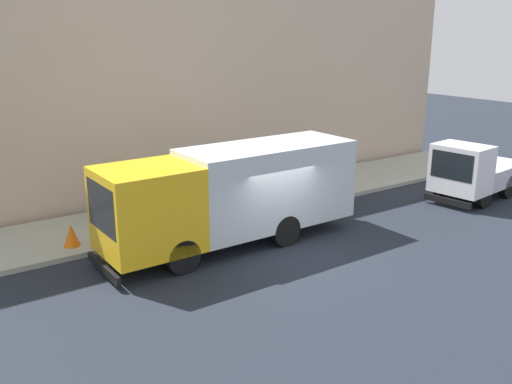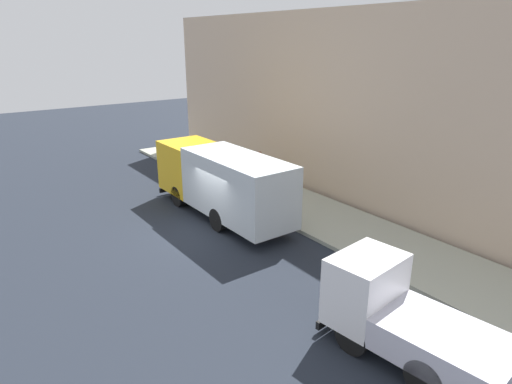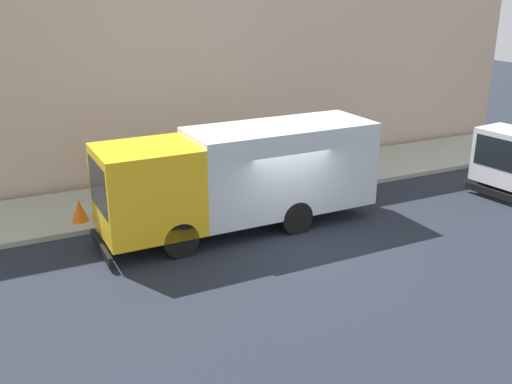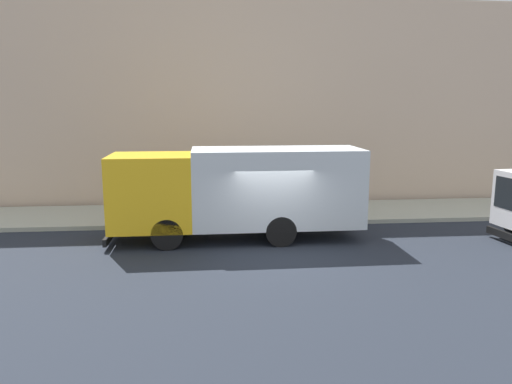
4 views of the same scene
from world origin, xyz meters
TOP-DOWN VIEW (x-y plane):
  - ground at (0.00, 0.00)m, footprint 80.00×80.00m
  - sidewalk at (4.89, 0.00)m, footprint 3.79×30.00m
  - building_facade at (7.29, 0.00)m, footprint 0.50×30.00m
  - large_utility_truck at (1.37, 1.09)m, footprint 2.40×8.50m
  - small_flatbed_truck at (0.13, -9.59)m, footprint 2.56×4.89m
  - pedestrian_walking at (5.76, 4.10)m, footprint 0.37×0.37m
  - traffic_cone_orange at (3.77, 5.46)m, footprint 0.50×0.50m

SIDE VIEW (x-z plane):
  - ground at x=0.00m, z-range 0.00..0.00m
  - sidewalk at x=4.89m, z-range 0.00..0.16m
  - traffic_cone_orange at x=3.77m, z-range 0.16..0.87m
  - pedestrian_walking at x=5.76m, z-range 0.21..1.87m
  - small_flatbed_truck at x=0.13m, z-range -0.08..2.28m
  - large_utility_truck at x=1.37m, z-range 0.19..3.29m
  - building_facade at x=7.29m, z-range 0.00..9.10m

